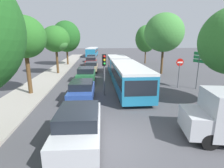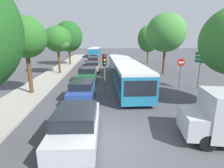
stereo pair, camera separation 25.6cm
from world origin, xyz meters
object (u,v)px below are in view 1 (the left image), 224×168
object	(u,v)px
tree_right_mid	(164,33)
queued_car_tan	(91,67)
articulated_bus	(123,70)
tree_left_far	(56,40)
tree_left_distant	(66,37)
tree_right_far	(146,39)
direction_sign_post	(199,62)
queued_car_red	(91,61)
queued_car_blue	(82,90)
no_entry_sign	(179,69)
queued_car_green	(86,74)
tree_left_mid	(23,38)
queued_car_silver	(79,125)
city_bus_rear	(92,51)
queued_car_graphite	(91,58)
traffic_light	(104,66)

from	to	relation	value
tree_right_mid	queued_car_tan	bearing A→B (deg)	164.44
articulated_bus	tree_left_far	size ratio (longest dim) A/B	2.55
tree_left_distant	tree_right_far	world-z (taller)	tree_left_distant
direction_sign_post	tree_right_far	world-z (taller)	tree_right_far
queued_car_red	queued_car_blue	bearing A→B (deg)	-178.76
no_entry_sign	queued_car_green	bearing A→B (deg)	-113.33
queued_car_red	tree_right_mid	xyz separation A→B (m)	(9.80, -9.30, 4.65)
queued_car_red	queued_car_green	bearing A→B (deg)	-179.04
queued_car_blue	queued_car_green	bearing A→B (deg)	1.79
articulated_bus	tree_left_mid	distance (m)	9.89
direction_sign_post	tree_left_mid	world-z (taller)	tree_left_mid
queued_car_green	tree_left_distant	distance (m)	14.94
queued_car_green	tree_left_far	bearing A→B (deg)	43.10
articulated_bus	direction_sign_post	bearing A→B (deg)	63.17
queued_car_silver	tree_left_distant	world-z (taller)	tree_left_distant
city_bus_rear	tree_right_far	distance (m)	21.01
direction_sign_post	tree_right_far	size ratio (longest dim) A/B	0.49
articulated_bus	city_bus_rear	size ratio (longest dim) A/B	1.39
city_bus_rear	direction_sign_post	xyz separation A→B (m)	(10.30, -36.70, 1.14)
tree_right_far	queued_car_silver	bearing A→B (deg)	-111.74
tree_left_distant	articulated_bus	bearing A→B (deg)	-60.98
queued_car_graphite	direction_sign_post	xyz separation A→B (m)	(10.31, -23.19, 1.82)
queued_car_blue	queued_car_green	distance (m)	6.36
queued_car_silver	tree_right_mid	distance (m)	19.09
articulated_bus	queued_car_blue	distance (m)	6.80
queued_car_tan	no_entry_sign	world-z (taller)	no_entry_sign
no_entry_sign	direction_sign_post	distance (m)	1.79
direction_sign_post	tree_right_mid	bearing A→B (deg)	-99.82
queued_car_green	direction_sign_post	bearing A→B (deg)	-110.25
articulated_bus	no_entry_sign	xyz separation A→B (m)	(4.89, -2.91, 0.49)
queued_car_green	tree_left_mid	bearing A→B (deg)	138.88
queued_car_silver	queued_car_graphite	xyz separation A→B (m)	(-0.10, 31.08, -0.04)
tree_right_far	queued_car_graphite	bearing A→B (deg)	158.67
queued_car_silver	queued_car_blue	xyz separation A→B (m)	(-0.29, 5.81, -0.04)
queued_car_blue	tree_left_distant	distance (m)	20.93
tree_right_far	queued_car_green	bearing A→B (deg)	-126.79
articulated_bus	traffic_light	world-z (taller)	traffic_light
articulated_bus	queued_car_green	distance (m)	4.15
traffic_light	queued_car_silver	bearing A→B (deg)	-16.48
queued_car_green	queued_car_tan	xyz separation A→B (m)	(0.43, 6.23, -0.05)
traffic_light	direction_sign_post	size ratio (longest dim) A/B	0.94
queued_car_graphite	queued_car_silver	bearing A→B (deg)	-177.80
city_bus_rear	tree_right_far	xyz separation A→B (m)	(10.79, -17.73, 3.24)
no_entry_sign	tree_right_mid	world-z (taller)	tree_right_mid
no_entry_sign	queued_car_red	bearing A→B (deg)	-152.58
queued_car_red	traffic_light	xyz separation A→B (m)	(1.51, -18.42, 1.72)
direction_sign_post	tree_left_far	size ratio (longest dim) A/B	0.57
queued_car_tan	tree_left_mid	bearing A→B (deg)	157.93
city_bus_rear	no_entry_sign	world-z (taller)	no_entry_sign
tree_left_mid	tree_right_far	size ratio (longest dim) A/B	0.86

